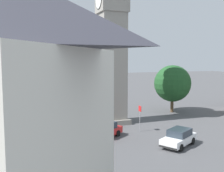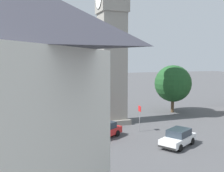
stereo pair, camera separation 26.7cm
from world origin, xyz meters
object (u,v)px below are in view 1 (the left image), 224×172
Objects in this scene: car_silver_kerb at (71,111)px; pedestrian at (111,107)px; clock_tower at (112,8)px; car_red_corner at (179,137)px; tree at (172,83)px; road_sign at (140,114)px; car_blue_kerb at (104,130)px.

car_silver_kerb is 5.63m from pedestrian.
pedestrian is (4.92, -1.65, -12.76)m from clock_tower.
car_silver_kerb and car_red_corner have the same top height.
pedestrian is (-0.45, -5.60, 0.25)m from car_silver_kerb.
road_sign is (-7.74, 8.93, -2.31)m from tree.
pedestrian is at bearing 4.23° from car_red_corner.
pedestrian is (15.08, 1.11, 0.25)m from car_red_corner.
car_blue_kerb and car_red_corner have the same top height.
road_sign is at bearing -162.76° from clock_tower.
pedestrian is 9.51m from tree.
car_blue_kerb is at bearing 123.05° from tree.
car_red_corner is at bearing -175.77° from pedestrian.
car_silver_kerb is at bearing 80.63° from tree.
clock_tower is at bearing -143.66° from car_silver_kerb.
car_blue_kerb is 16.17m from tree.
car_silver_kerb is 14.95m from tree.
pedestrian is 0.60× the size of road_sign.
car_red_corner is at bearing 149.89° from tree.
clock_tower is 5.28× the size of car_silver_kerb.
car_blue_kerb is at bearing 156.91° from pedestrian.
clock_tower reaches higher than car_silver_kerb.
pedestrian reaches higher than car_blue_kerb.
car_red_corner is 15.60m from tree.
car_silver_kerb is 16.92m from car_red_corner.
pedestrian reaches higher than car_red_corner.
pedestrian is at bearing -23.09° from car_blue_kerb.
pedestrian is at bearing -18.57° from clock_tower.
road_sign is at bearing 178.93° from pedestrian.
car_blue_kerb is 0.98× the size of car_silver_kerb.
clock_tower is at bearing 161.43° from pedestrian.
clock_tower is at bearing 15.24° from car_red_corner.
pedestrian is 9.71m from road_sign.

